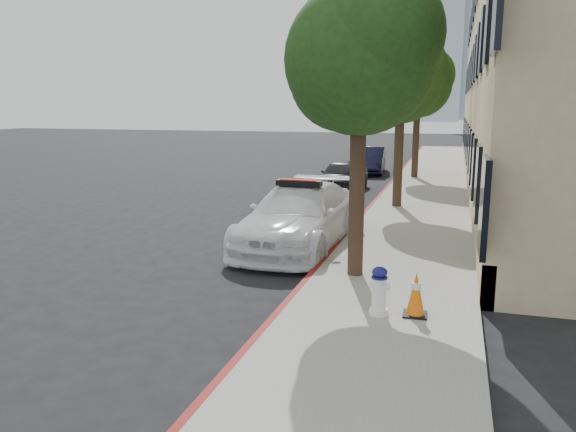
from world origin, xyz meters
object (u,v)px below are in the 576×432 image
(parked_car_far, at_px, (370,160))
(fire_hydrant, at_px, (379,291))
(parked_car_mid, at_px, (342,175))
(police_car, at_px, (299,216))
(traffic_cone, at_px, (416,294))

(parked_car_far, height_order, fire_hydrant, parked_car_far)
(parked_car_mid, bearing_deg, fire_hydrant, -71.84)
(police_car, bearing_deg, traffic_cone, -51.81)
(parked_car_far, height_order, traffic_cone, parked_car_far)
(parked_car_mid, relative_size, traffic_cone, 5.24)
(fire_hydrant, xyz_separation_m, traffic_cone, (0.56, 0.13, -0.03))
(parked_car_mid, height_order, parked_car_far, parked_car_far)
(police_car, distance_m, parked_car_far, 15.79)
(fire_hydrant, height_order, traffic_cone, fire_hydrant)
(police_car, xyz_separation_m, fire_hydrant, (2.54, -4.41, -0.23))
(police_car, bearing_deg, parked_car_mid, 97.04)
(police_car, distance_m, traffic_cone, 5.29)
(parked_car_far, relative_size, fire_hydrant, 5.17)
(police_car, height_order, fire_hydrant, police_car)
(parked_car_mid, distance_m, traffic_cone, 14.15)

